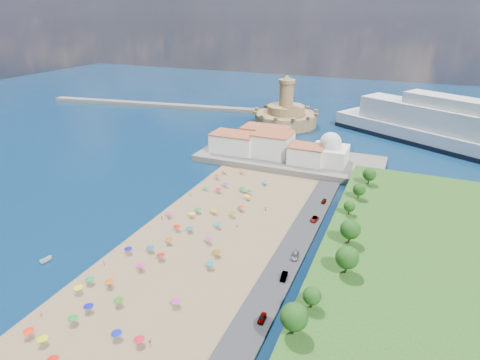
% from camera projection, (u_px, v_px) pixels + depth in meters
% --- Properties ---
extents(ground, '(700.00, 700.00, 0.00)m').
position_uv_depth(ground, '(202.00, 225.00, 141.03)').
color(ground, '#071938').
rests_on(ground, ground).
extents(terrace, '(90.00, 36.00, 3.00)m').
position_uv_depth(terrace, '(289.00, 159.00, 198.61)').
color(terrace, '#59544C').
rests_on(terrace, ground).
extents(jetty, '(18.00, 70.00, 2.40)m').
position_uv_depth(jetty, '(270.00, 136.00, 236.28)').
color(jetty, '#59544C').
rests_on(jetty, ground).
extents(breakwater, '(199.03, 34.77, 2.60)m').
position_uv_depth(breakwater, '(169.00, 106.00, 309.63)').
color(breakwater, '#59544C').
rests_on(breakwater, ground).
extents(waterfront_buildings, '(57.00, 29.00, 11.00)m').
position_uv_depth(waterfront_buildings, '(265.00, 143.00, 201.36)').
color(waterfront_buildings, silver).
rests_on(waterfront_buildings, terrace).
extents(domed_building, '(16.00, 16.00, 15.00)m').
position_uv_depth(domed_building, '(330.00, 151.00, 186.78)').
color(domed_building, silver).
rests_on(domed_building, terrace).
extents(fortress, '(40.00, 40.00, 32.40)m').
position_uv_depth(fortress, '(286.00, 115.00, 259.51)').
color(fortress, '#A28551').
rests_on(fortress, ground).
extents(cruise_ship, '(146.52, 94.65, 33.80)m').
position_uv_depth(cruise_ship, '(468.00, 135.00, 207.90)').
color(cruise_ship, black).
rests_on(cruise_ship, ground).
extents(beach_parasols, '(30.39, 117.20, 2.20)m').
position_uv_depth(beach_parasols, '(183.00, 233.00, 131.76)').
color(beach_parasols, gray).
rests_on(beach_parasols, beach).
extents(beachgoers, '(32.90, 96.42, 1.76)m').
position_uv_depth(beachgoers, '(192.00, 228.00, 136.62)').
color(beachgoers, tan).
rests_on(beachgoers, beach).
extents(moored_boats, '(8.48, 26.53, 1.73)m').
position_uv_depth(moored_boats, '(17.00, 287.00, 107.94)').
color(moored_boats, white).
rests_on(moored_boats, ground).
extents(parked_cars, '(2.53, 73.35, 1.42)m').
position_uv_depth(parked_cars, '(301.00, 245.00, 126.49)').
color(parked_cars, gray).
rests_on(parked_cars, promenade).
extents(hillside_trees, '(13.16, 112.19, 7.81)m').
position_uv_depth(hillside_trees, '(337.00, 247.00, 109.18)').
color(hillside_trees, '#382314').
rests_on(hillside_trees, hillside).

